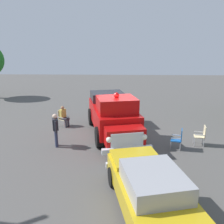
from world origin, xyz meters
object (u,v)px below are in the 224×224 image
(vintage_fire_truck, at_px, (113,114))
(lawn_chair_spare, at_px, (179,138))
(spectator_seated, at_px, (64,116))
(classic_hot_rod, at_px, (149,187))
(lawn_chair_near_truck, at_px, (62,117))
(spectator_standing, at_px, (55,128))
(lawn_chair_by_car, at_px, (202,134))

(vintage_fire_truck, bearing_deg, lawn_chair_spare, -29.45)
(lawn_chair_spare, xyz_separation_m, spectator_seated, (-6.31, 3.09, 0.11))
(classic_hot_rod, bearing_deg, lawn_chair_near_truck, 120.90)
(spectator_seated, bearing_deg, spectator_standing, -83.53)
(lawn_chair_near_truck, xyz_separation_m, lawn_chair_spare, (6.42, -3.16, 0.00))
(vintage_fire_truck, relative_size, spectator_seated, 4.88)
(lawn_chair_spare, xyz_separation_m, spectator_standing, (-5.97, 0.11, 0.37))
(lawn_chair_by_car, distance_m, lawn_chair_spare, 1.37)
(lawn_chair_by_car, relative_size, spectator_standing, 0.61)
(lawn_chair_by_car, bearing_deg, classic_hot_rod, -123.51)
(lawn_chair_near_truck, bearing_deg, spectator_standing, -81.63)
(vintage_fire_truck, distance_m, lawn_chair_spare, 3.75)
(classic_hot_rod, height_order, lawn_chair_near_truck, classic_hot_rod)
(vintage_fire_truck, height_order, lawn_chair_spare, vintage_fire_truck)
(vintage_fire_truck, distance_m, classic_hot_rod, 6.30)
(vintage_fire_truck, bearing_deg, classic_hot_rod, -78.19)
(lawn_chair_near_truck, xyz_separation_m, spectator_seated, (0.11, -0.07, 0.11))
(lawn_chair_by_car, distance_m, spectator_standing, 7.26)
(classic_hot_rod, relative_size, lawn_chair_near_truck, 4.57)
(vintage_fire_truck, xyz_separation_m, lawn_chair_spare, (3.22, -1.82, -0.61))
(classic_hot_rod, height_order, lawn_chair_by_car, classic_hot_rod)
(vintage_fire_truck, bearing_deg, spectator_seated, 157.63)
(classic_hot_rod, xyz_separation_m, lawn_chair_spare, (1.94, 4.33, -0.16))
(lawn_chair_by_car, bearing_deg, lawn_chair_spare, -158.06)
(lawn_chair_spare, height_order, spectator_standing, spectator_standing)
(lawn_chair_near_truck, height_order, spectator_seated, spectator_seated)
(lawn_chair_near_truck, relative_size, spectator_standing, 0.61)
(classic_hot_rod, distance_m, spectator_seated, 8.61)
(spectator_seated, xyz_separation_m, spectator_standing, (0.34, -2.98, 0.27))
(lawn_chair_near_truck, bearing_deg, spectator_seated, -33.13)
(classic_hot_rod, bearing_deg, vintage_fire_truck, 101.81)
(lawn_chair_near_truck, height_order, lawn_chair_spare, same)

